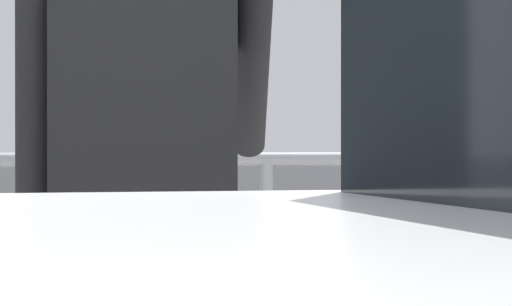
% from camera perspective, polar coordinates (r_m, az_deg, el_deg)
% --- Properties ---
extents(parking_meter, '(0.17, 0.18, 1.60)m').
position_cam_1_polar(parking_meter, '(2.85, 8.49, 1.87)').
color(parking_meter, slate).
rests_on(parking_meter, sidewalk_curb).
extents(pedestrian_at_meter, '(0.69, 0.55, 1.69)m').
position_cam_1_polar(pedestrian_at_meter, '(2.76, -5.52, -2.15)').
color(pedestrian_at_meter, black).
rests_on(pedestrian_at_meter, sidewalk_curb).
extents(background_railing, '(24.06, 0.06, 1.06)m').
position_cam_1_polar(background_railing, '(5.03, 0.51, -3.52)').
color(background_railing, gray).
rests_on(background_railing, sidewalk_curb).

